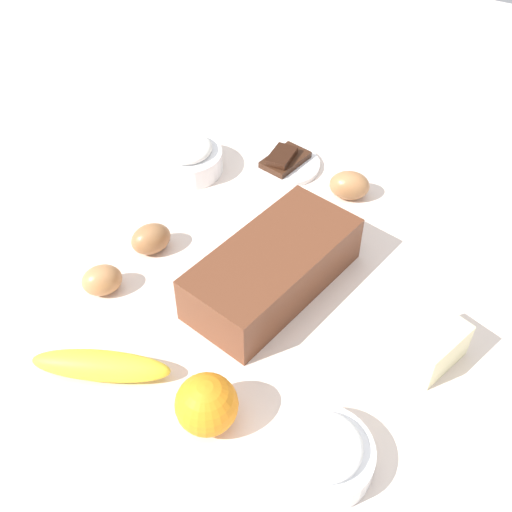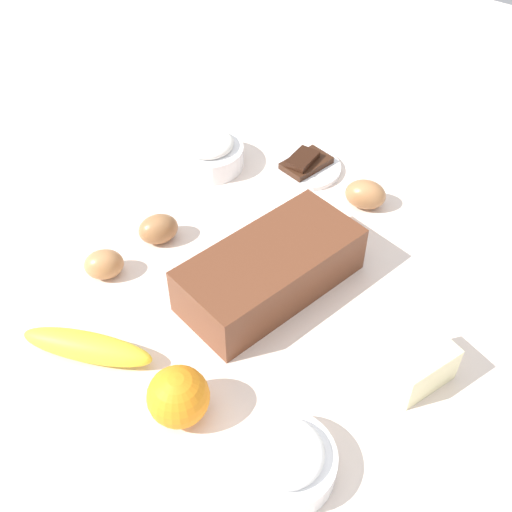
{
  "view_description": "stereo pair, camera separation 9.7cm",
  "coord_description": "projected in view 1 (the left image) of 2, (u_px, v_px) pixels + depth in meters",
  "views": [
    {
      "loc": [
        0.6,
        0.32,
        0.73
      ],
      "look_at": [
        0.0,
        0.0,
        0.04
      ],
      "focal_mm": 44.51,
      "sensor_mm": 36.0,
      "label": 1
    },
    {
      "loc": [
        0.55,
        0.4,
        0.73
      ],
      "look_at": [
        0.0,
        0.0,
        0.04
      ],
      "focal_mm": 44.51,
      "sensor_mm": 36.0,
      "label": 2
    }
  ],
  "objects": [
    {
      "name": "egg_near_butter",
      "position": [
        349.0,
        185.0,
        1.11
      ],
      "size": [
        0.07,
        0.08,
        0.05
      ],
      "primitive_type": "ellipsoid",
      "rotation": [
        0.0,
        1.57,
        1.91
      ],
      "color": "#AA7245",
      "rests_on": "ground_plane"
    },
    {
      "name": "flour_bowl",
      "position": [
        187.0,
        157.0,
        1.16
      ],
      "size": [
        0.13,
        0.13,
        0.07
      ],
      "color": "white",
      "rests_on": "ground_plane"
    },
    {
      "name": "sugar_bowl",
      "position": [
        322.0,
        453.0,
        0.75
      ],
      "size": [
        0.13,
        0.13,
        0.06
      ],
      "color": "white",
      "rests_on": "ground_plane"
    },
    {
      "name": "egg_loose",
      "position": [
        102.0,
        280.0,
        0.95
      ],
      "size": [
        0.08,
        0.08,
        0.05
      ],
      "primitive_type": "ellipsoid",
      "rotation": [
        0.0,
        1.57,
        5.56
      ],
      "color": "#B67B4A",
      "rests_on": "ground_plane"
    },
    {
      "name": "banana",
      "position": [
        101.0,
        366.0,
        0.85
      ],
      "size": [
        0.11,
        0.19,
        0.04
      ],
      "primitive_type": "ellipsoid",
      "rotation": [
        0.0,
        0.0,
        5.1
      ],
      "color": "yellow",
      "rests_on": "ground_plane"
    },
    {
      "name": "butter_block",
      "position": [
        432.0,
        345.0,
        0.86
      ],
      "size": [
        0.11,
        0.09,
        0.06
      ],
      "primitive_type": "cube",
      "rotation": [
        0.0,
        0.0,
        -0.35
      ],
      "color": "#F4EDB2",
      "rests_on": "ground_plane"
    },
    {
      "name": "loaf_pan",
      "position": [
        273.0,
        267.0,
        0.95
      ],
      "size": [
        0.3,
        0.19,
        0.08
      ],
      "rotation": [
        0.0,
        0.0,
        -0.22
      ],
      "color": "brown",
      "rests_on": "ground_plane"
    },
    {
      "name": "egg_beside_bowl",
      "position": [
        151.0,
        239.0,
        1.02
      ],
      "size": [
        0.08,
        0.08,
        0.05
      ],
      "primitive_type": "ellipsoid",
      "rotation": [
        0.0,
        1.57,
        5.75
      ],
      "color": "#9D693F",
      "rests_on": "ground_plane"
    },
    {
      "name": "chocolate_plate",
      "position": [
        285.0,
        162.0,
        1.18
      ],
      "size": [
        0.13,
        0.13,
        0.03
      ],
      "color": "white",
      "rests_on": "ground_plane"
    },
    {
      "name": "ground_plane",
      "position": [
        256.0,
        278.0,
        1.0
      ],
      "size": [
        2.4,
        2.4,
        0.02
      ],
      "primitive_type": "cube",
      "color": "beige"
    },
    {
      "name": "orange_fruit",
      "position": [
        207.0,
        404.0,
        0.78
      ],
      "size": [
        0.08,
        0.08,
        0.08
      ],
      "primitive_type": "sphere",
      "color": "orange",
      "rests_on": "ground_plane"
    }
  ]
}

